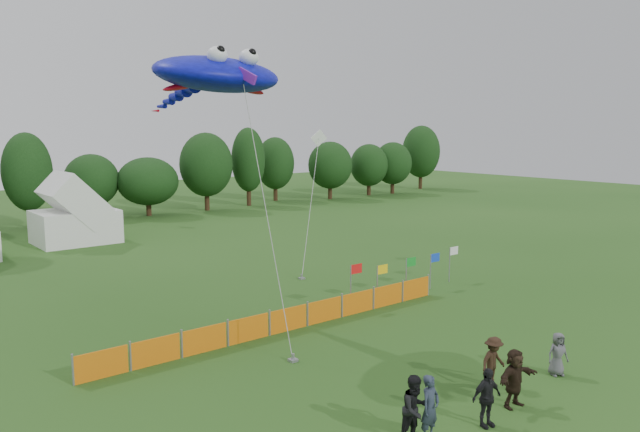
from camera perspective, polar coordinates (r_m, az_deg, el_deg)
ground at (r=21.37m, az=10.63°, el=-15.78°), size 160.00×160.00×0.00m
treeline at (r=59.92m, az=-23.00°, el=3.31°), size 104.57×8.78×8.36m
tent_right at (r=49.71m, az=-21.50°, el=0.01°), size 5.70×4.56×4.02m
barrier_fence at (r=26.88m, az=-2.93°, el=-9.42°), size 17.90×0.06×1.00m
flag_row at (r=32.36m, az=7.92°, el=-4.88°), size 8.73×0.71×2.22m
spectator_a at (r=18.27m, az=10.03°, el=-16.88°), size 0.73×0.53×1.86m
spectator_b at (r=18.05m, az=8.71°, el=-17.07°), size 1.00×0.82×1.93m
spectator_c at (r=22.13m, az=15.57°, el=-12.70°), size 1.11×0.65×1.71m
spectator_d at (r=19.35m, az=14.99°, el=-15.74°), size 1.09×0.62×1.75m
spectator_e at (r=23.76m, az=20.90°, el=-11.71°), size 0.89×0.78×1.53m
spectator_f at (r=20.78m, az=17.37°, el=-13.97°), size 1.74×0.64×1.85m
stingray_kite at (r=26.04m, az=-9.71°, el=12.52°), size 6.23×11.96×11.67m
small_kite_white at (r=41.11m, az=-0.49°, el=4.02°), size 7.15×6.61×8.44m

